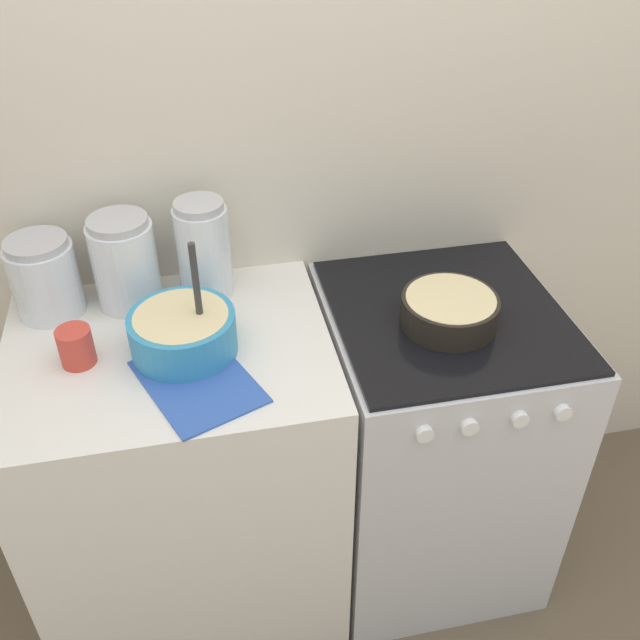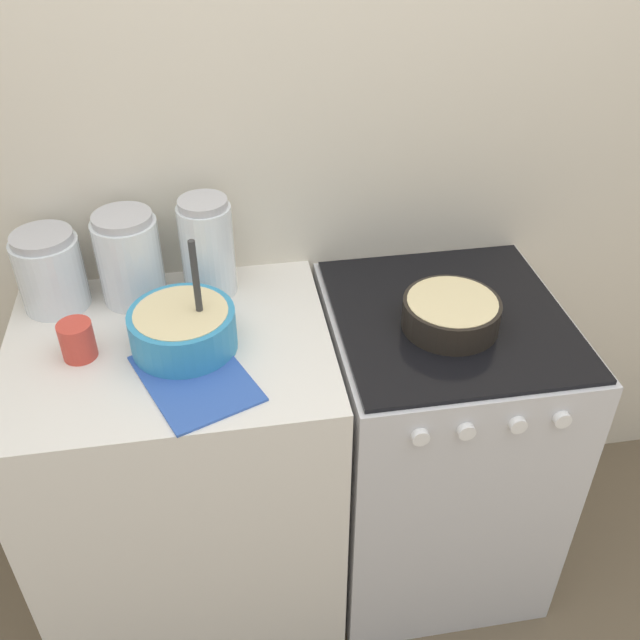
{
  "view_description": "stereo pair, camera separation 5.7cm",
  "coord_description": "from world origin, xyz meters",
  "px_view_note": "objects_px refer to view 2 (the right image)",
  "views": [
    {
      "loc": [
        -0.3,
        -1.05,
        1.98
      ],
      "look_at": [
        -0.02,
        0.28,
        0.98
      ],
      "focal_mm": 40.0,
      "sensor_mm": 36.0,
      "label": 1
    },
    {
      "loc": [
        -0.25,
        -1.06,
        1.98
      ],
      "look_at": [
        -0.02,
        0.28,
        0.98
      ],
      "focal_mm": 40.0,
      "sensor_mm": 36.0,
      "label": 2
    }
  ],
  "objects_px": {
    "storage_jar_middle": "(130,263)",
    "tin_can": "(77,340)",
    "mixing_bowl": "(183,327)",
    "storage_jar_right": "(208,253)",
    "baking_pan": "(451,313)",
    "storage_jar_left": "(51,275)",
    "stove": "(433,444)"
  },
  "relations": [
    {
      "from": "storage_jar_middle",
      "to": "tin_can",
      "type": "height_order",
      "value": "storage_jar_middle"
    },
    {
      "from": "tin_can",
      "to": "storage_jar_middle",
      "type": "bearing_deg",
      "value": 62.57
    },
    {
      "from": "storage_jar_left",
      "to": "storage_jar_right",
      "type": "distance_m",
      "value": 0.39
    },
    {
      "from": "tin_can",
      "to": "storage_jar_left",
      "type": "bearing_deg",
      "value": 108.96
    },
    {
      "from": "stove",
      "to": "storage_jar_left",
      "type": "distance_m",
      "value": 1.14
    },
    {
      "from": "mixing_bowl",
      "to": "storage_jar_middle",
      "type": "relative_size",
      "value": 1.19
    },
    {
      "from": "storage_jar_middle",
      "to": "storage_jar_right",
      "type": "height_order",
      "value": "storage_jar_right"
    },
    {
      "from": "storage_jar_middle",
      "to": "tin_can",
      "type": "distance_m",
      "value": 0.26
    },
    {
      "from": "stove",
      "to": "storage_jar_right",
      "type": "xyz_separation_m",
      "value": [
        -0.59,
        0.21,
        0.58
      ]
    },
    {
      "from": "tin_can",
      "to": "baking_pan",
      "type": "bearing_deg",
      "value": -2.06
    },
    {
      "from": "stove",
      "to": "storage_jar_right",
      "type": "distance_m",
      "value": 0.85
    },
    {
      "from": "storage_jar_left",
      "to": "mixing_bowl",
      "type": "bearing_deg",
      "value": -36.47
    },
    {
      "from": "mixing_bowl",
      "to": "tin_can",
      "type": "height_order",
      "value": "mixing_bowl"
    },
    {
      "from": "storage_jar_right",
      "to": "storage_jar_middle",
      "type": "bearing_deg",
      "value": 180.0
    },
    {
      "from": "storage_jar_right",
      "to": "tin_can",
      "type": "bearing_deg",
      "value": -144.1
    },
    {
      "from": "baking_pan",
      "to": "storage_jar_middle",
      "type": "xyz_separation_m",
      "value": [
        -0.76,
        0.26,
        0.06
      ]
    },
    {
      "from": "stove",
      "to": "baking_pan",
      "type": "xyz_separation_m",
      "value": [
        -0.02,
        -0.05,
        0.51
      ]
    },
    {
      "from": "storage_jar_right",
      "to": "tin_can",
      "type": "relative_size",
      "value": 2.88
    },
    {
      "from": "baking_pan",
      "to": "storage_jar_right",
      "type": "height_order",
      "value": "storage_jar_right"
    },
    {
      "from": "mixing_bowl",
      "to": "baking_pan",
      "type": "bearing_deg",
      "value": -2.02
    },
    {
      "from": "baking_pan",
      "to": "storage_jar_middle",
      "type": "bearing_deg",
      "value": 161.34
    },
    {
      "from": "baking_pan",
      "to": "tin_can",
      "type": "relative_size",
      "value": 2.6
    },
    {
      "from": "tin_can",
      "to": "storage_jar_right",
      "type": "bearing_deg",
      "value": 35.9
    },
    {
      "from": "stove",
      "to": "storage_jar_middle",
      "type": "relative_size",
      "value": 3.88
    },
    {
      "from": "stove",
      "to": "storage_jar_middle",
      "type": "xyz_separation_m",
      "value": [
        -0.78,
        0.21,
        0.57
      ]
    },
    {
      "from": "baking_pan",
      "to": "mixing_bowl",
      "type": "bearing_deg",
      "value": 177.98
    },
    {
      "from": "baking_pan",
      "to": "tin_can",
      "type": "distance_m",
      "value": 0.88
    },
    {
      "from": "storage_jar_middle",
      "to": "storage_jar_right",
      "type": "xyz_separation_m",
      "value": [
        0.2,
        0.0,
        0.01
      ]
    },
    {
      "from": "mixing_bowl",
      "to": "storage_jar_right",
      "type": "distance_m",
      "value": 0.25
    },
    {
      "from": "storage_jar_middle",
      "to": "tin_can",
      "type": "bearing_deg",
      "value": -117.43
    },
    {
      "from": "mixing_bowl",
      "to": "storage_jar_left",
      "type": "relative_size",
      "value": 1.4
    },
    {
      "from": "storage_jar_middle",
      "to": "tin_can",
      "type": "relative_size",
      "value": 2.63
    }
  ]
}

